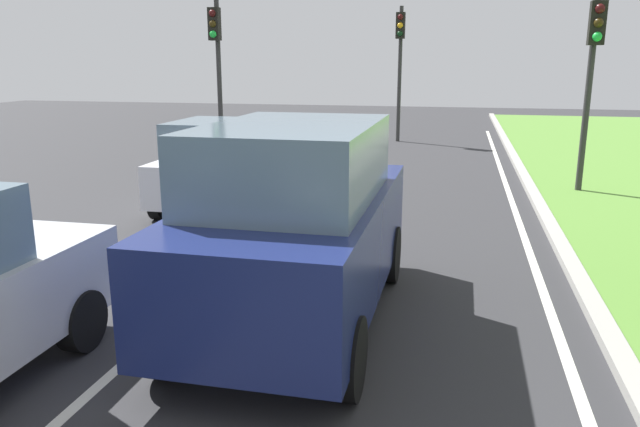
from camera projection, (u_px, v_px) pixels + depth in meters
name	position (u px, v px, depth m)	size (l,w,h in m)	color
ground_plane	(326.00, 216.00, 11.80)	(60.00, 60.00, 0.00)	#2D2D30
lane_line_center	(291.00, 214.00, 11.95)	(0.12, 32.00, 0.01)	silver
lane_line_right_edge	(521.00, 227.00, 11.02)	(0.12, 32.00, 0.01)	silver
curb_right	(550.00, 226.00, 10.90)	(0.24, 48.00, 0.12)	#9E9B93
car_suv_ahead	(297.00, 223.00, 6.77)	(1.99, 4.51, 2.28)	navy
car_hatchback_far	(219.00, 165.00, 12.35)	(1.78, 3.72, 1.78)	silver
traffic_light_near_right	(593.00, 57.00, 13.11)	(0.32, 0.50, 4.54)	#2D2D2D
traffic_light_overhead_left	(217.00, 53.00, 17.62)	(0.32, 0.50, 4.62)	#2D2D2D
traffic_light_far_median	(400.00, 51.00, 21.97)	(0.32, 0.50, 4.82)	#2D2D2D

